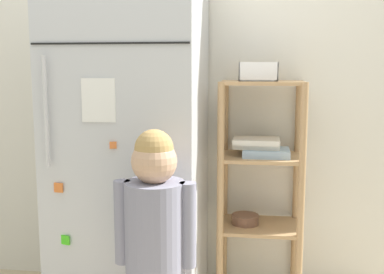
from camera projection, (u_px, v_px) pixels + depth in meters
The scene contains 5 objects.
kitchen_wall_back at pixel (182, 93), 2.71m from camera, with size 2.65×0.03×2.28m, color silver.
refrigerator at pixel (132, 145), 2.41m from camera, with size 0.72×0.71×1.78m.
child_standing at pixel (155, 230), 1.90m from camera, with size 0.34×0.25×1.04m.
pantry_shelf_unit at pixel (260, 171), 2.50m from camera, with size 0.44×0.34×1.21m.
fruit_bin at pixel (258, 74), 2.44m from camera, with size 0.20×0.17×0.10m.
Camera 1 is at (0.43, -2.30, 1.28)m, focal length 44.07 mm.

